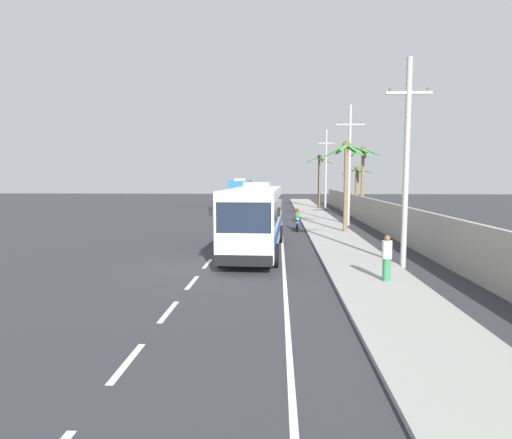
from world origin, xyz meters
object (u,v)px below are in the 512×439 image
palm_nearest (319,171)px  palm_fourth (346,166)px  coach_bus_far_lane (241,192)px  utility_pole_mid (349,164)px  utility_pole_far (326,169)px  palm_second (357,182)px  utility_pole_nearest (406,161)px  palm_third (363,167)px  motorcycle_beside_bus (297,222)px  pedestrian_near_kerb (387,257)px  coach_bus_foreground (256,216)px

palm_nearest → palm_fourth: 23.19m
coach_bus_far_lane → utility_pole_mid: 25.32m
utility_pole_far → palm_second: (2.19, -7.84, -1.45)m
coach_bus_far_lane → palm_fourth: (9.62, -27.52, 2.77)m
utility_pole_nearest → utility_pole_mid: utility_pole_mid is taller
utility_pole_far → palm_third: utility_pole_far is taller
palm_nearest → palm_third: size_ratio=0.99×
utility_pole_nearest → motorcycle_beside_bus: bearing=107.6°
palm_second → palm_fourth: 13.34m
pedestrian_near_kerb → utility_pole_far: 35.34m
utility_pole_mid → palm_fourth: utility_pole_mid is taller
coach_bus_foreground → palm_third: bearing=62.9°
utility_pole_mid → palm_third: utility_pole_mid is taller
palm_nearest → utility_pole_nearest: bearing=-89.3°
motorcycle_beside_bus → palm_second: 13.50m
palm_second → palm_nearest: bearing=105.0°
palm_nearest → palm_third: palm_third is taller
palm_third → palm_fourth: 10.02m
motorcycle_beside_bus → palm_nearest: bearing=80.7°
palm_second → palm_fourth: bearing=-103.4°
motorcycle_beside_bus → utility_pole_mid: 6.92m
palm_nearest → motorcycle_beside_bus: bearing=-99.3°
coach_bus_foreground → palm_third: size_ratio=1.66×
coach_bus_far_lane → utility_pole_mid: bearing=-65.1°
utility_pole_far → palm_third: (2.09, -11.20, -0.05)m
motorcycle_beside_bus → palm_third: bearing=52.9°
coach_bus_far_lane → utility_pole_far: (10.50, -6.75, 2.91)m
palm_third → palm_second: bearing=88.3°
palm_nearest → coach_bus_foreground: bearing=-101.3°
utility_pole_far → palm_fourth: (-0.88, -20.76, -0.14)m
coach_bus_foreground → palm_second: size_ratio=2.22×
motorcycle_beside_bus → utility_pole_far: size_ratio=0.21×
palm_third → utility_pole_mid: bearing=-112.5°
coach_bus_foreground → utility_pole_nearest: bearing=-29.3°
pedestrian_near_kerb → palm_nearest: size_ratio=0.26×
coach_bus_far_lane → motorcycle_beside_bus: coach_bus_far_lane is taller
pedestrian_near_kerb → palm_nearest: palm_nearest is taller
coach_bus_far_lane → utility_pole_mid: utility_pole_mid is taller
palm_second → palm_fourth: palm_fourth is taller
palm_second → palm_third: 3.63m
palm_second → pedestrian_near_kerb: bearing=-97.9°
palm_second → palm_third: (-0.10, -3.35, 1.40)m
coach_bus_far_lane → utility_pole_mid: (10.58, -22.80, 3.04)m
pedestrian_near_kerb → motorcycle_beside_bus: bearing=72.3°
pedestrian_near_kerb → coach_bus_foreground: bearing=100.6°
palm_third → motorcycle_beside_bus: bearing=-127.1°
utility_pole_mid → utility_pole_far: utility_pole_mid is taller
palm_second → palm_fourth: size_ratio=0.78×
coach_bus_foreground → utility_pole_nearest: 8.02m
utility_pole_nearest → palm_third: utility_pole_nearest is taller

